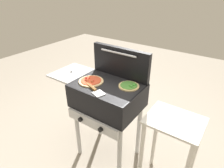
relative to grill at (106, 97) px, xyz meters
The scene contains 7 objects.
ground_plane 0.76m from the grill, 17.39° to the left, with size 8.00×8.00×0.00m, color gray.
grill is the anchor object (origin of this frame).
grill_lid_open 0.37m from the grill, 86.33° to the left, with size 0.63×0.08×0.30m.
pizza_pepperoni 0.22m from the grill, 163.23° to the right, with size 0.24×0.24×0.03m.
pizza_veggie 0.27m from the grill, 22.31° to the left, with size 0.19×0.19×0.04m.
spatula 0.21m from the grill, 98.06° to the right, with size 0.26×0.14×0.02m.
prep_table 0.70m from the grill, ahead, with size 0.44×0.36×0.79m.
Camera 1 is at (0.94, -1.27, 1.76)m, focal length 30.75 mm.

